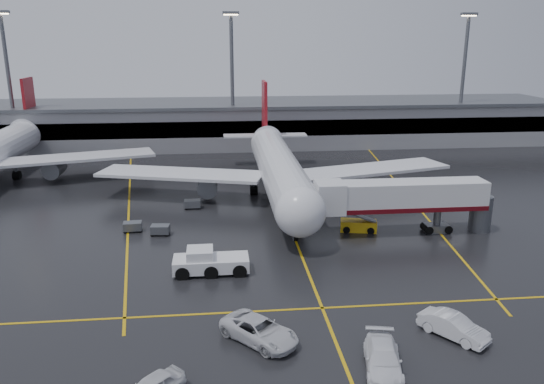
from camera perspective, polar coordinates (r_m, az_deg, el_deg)
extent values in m
plane|color=black|center=(63.83, 1.61, -2.91)|extent=(220.00, 220.00, 0.00)
cube|color=gold|center=(63.83, 1.61, -2.90)|extent=(0.25, 90.00, 0.02)
cube|color=gold|center=(43.88, 5.38, -12.23)|extent=(60.00, 0.25, 0.02)
cube|color=gold|center=(73.85, -15.01, -0.80)|extent=(9.99, 69.35, 0.02)
cube|color=gold|center=(77.33, 13.98, 0.03)|extent=(7.57, 69.64, 0.02)
cube|color=gray|center=(109.42, -1.63, 7.27)|extent=(120.00, 18.00, 8.00)
cube|color=black|center=(100.67, -1.26, 6.79)|extent=(120.00, 0.40, 3.00)
cube|color=#595B60|center=(108.84, -1.65, 9.51)|extent=(122.00, 19.00, 0.60)
cylinder|color=#595B60|center=(108.69, -26.20, 10.12)|extent=(0.70, 0.70, 25.00)
cube|color=#595B60|center=(108.47, -27.06, 16.77)|extent=(3.00, 1.20, 0.50)
cube|color=#FFE5B2|center=(108.46, -27.04, 16.61)|extent=(2.60, 0.90, 0.20)
cylinder|color=#595B60|center=(102.21, -4.27, 11.41)|extent=(0.70, 0.70, 25.00)
cube|color=#595B60|center=(101.97, -4.42, 18.54)|extent=(3.00, 1.20, 0.50)
cube|color=#FFE5B2|center=(101.96, -4.42, 18.37)|extent=(2.60, 0.90, 0.20)
cylinder|color=#595B60|center=(112.84, 19.68, 10.98)|extent=(0.70, 0.70, 25.00)
cube|color=#595B60|center=(112.63, 20.31, 17.40)|extent=(3.00, 1.20, 0.50)
cube|color=#FFE5B2|center=(112.62, 20.30, 17.25)|extent=(2.60, 0.90, 0.20)
cylinder|color=silver|center=(70.28, 0.79, 2.45)|extent=(5.20, 36.00, 5.20)
sphere|color=silver|center=(53.11, 3.03, -2.11)|extent=(5.20, 5.20, 5.20)
cone|color=silver|center=(90.61, -0.74, 5.94)|extent=(4.94, 8.00, 4.94)
cube|color=maroon|center=(90.86, -0.81, 9.09)|extent=(0.50, 5.50, 8.50)
cube|color=silver|center=(90.57, -0.74, 6.06)|extent=(14.00, 3.00, 0.25)
cube|color=silver|center=(72.14, -9.71, 1.92)|extent=(22.80, 11.83, 0.40)
cube|color=silver|center=(74.94, 10.55, 2.41)|extent=(22.80, 11.83, 0.40)
cylinder|color=#595B60|center=(71.37, -6.90, 0.72)|extent=(2.60, 4.50, 2.60)
cylinder|color=#595B60|center=(73.44, 8.08, 1.12)|extent=(2.60, 4.50, 2.60)
cylinder|color=#595B60|center=(56.97, 2.52, -4.23)|extent=(0.56, 0.56, 2.00)
cylinder|color=#595B60|center=(73.69, -1.96, 0.52)|extent=(0.56, 0.56, 2.00)
cylinder|color=#595B60|center=(74.38, 2.97, 0.65)|extent=(0.56, 0.56, 2.00)
cylinder|color=black|center=(57.16, 2.51, -4.75)|extent=(0.40, 1.10, 1.10)
cylinder|color=black|center=(73.81, -1.95, 0.19)|extent=(1.00, 1.40, 1.40)
cylinder|color=black|center=(74.50, 2.96, 0.32)|extent=(1.00, 1.40, 1.40)
cone|color=silver|center=(107.63, -24.37, 6.13)|extent=(4.94, 8.00, 4.94)
cube|color=maroon|center=(107.96, -24.51, 8.78)|extent=(0.50, 5.50, 8.50)
cube|color=silver|center=(107.60, -24.38, 6.24)|extent=(14.00, 3.00, 0.25)
cube|color=silver|center=(86.28, -19.89, 3.51)|extent=(22.80, 11.83, 0.40)
cylinder|color=#595B60|center=(86.55, -22.20, 2.36)|extent=(2.60, 4.50, 2.60)
cylinder|color=#595B60|center=(90.59, -25.62, 1.88)|extent=(0.56, 0.56, 2.00)
cylinder|color=black|center=(90.69, -25.59, 1.61)|extent=(1.00, 1.40, 1.40)
cube|color=silver|center=(59.69, 13.90, -0.31)|extent=(18.00, 3.20, 3.00)
cube|color=#50070E|center=(60.06, 13.81, -1.50)|extent=(18.00, 3.30, 0.50)
cube|color=silver|center=(57.47, 6.17, -0.55)|extent=(3.00, 3.40, 3.30)
cylinder|color=#595B60|center=(61.98, 17.21, -2.77)|extent=(0.80, 0.80, 3.00)
cube|color=#595B60|center=(62.31, 17.13, -3.69)|extent=(2.60, 1.60, 0.90)
cylinder|color=#595B60|center=(63.92, 21.38, -2.13)|extent=(2.40, 2.40, 4.00)
cylinder|color=black|center=(61.90, 16.19, -3.74)|extent=(0.90, 1.80, 0.90)
cylinder|color=black|center=(62.74, 18.06, -3.63)|extent=(0.90, 1.80, 0.90)
cube|color=silver|center=(49.74, -6.52, -7.59)|extent=(6.91, 2.79, 1.18)
cube|color=silver|center=(49.38, -7.71, -6.57)|extent=(2.37, 2.37, 0.98)
cube|color=black|center=(49.38, -7.71, -6.57)|extent=(2.14, 2.14, 0.89)
cylinder|color=black|center=(49.98, -9.47, -8.02)|extent=(1.29, 2.96, 1.28)
cylinder|color=black|center=(49.88, -6.51, -7.95)|extent=(1.29, 2.96, 1.28)
cylinder|color=black|center=(49.90, -3.54, -7.86)|extent=(1.29, 2.96, 1.28)
cube|color=gold|center=(60.59, 9.22, -3.56)|extent=(4.26, 2.51, 1.22)
cube|color=#595B60|center=(60.21, 9.27, -2.52)|extent=(3.97, 1.83, 1.39)
cylinder|color=black|center=(60.64, 7.95, -3.77)|extent=(1.18, 2.01, 0.78)
cylinder|color=black|center=(60.76, 10.46, -3.85)|extent=(1.18, 2.01, 0.78)
imported|color=silver|center=(39.10, -1.35, -14.57)|extent=(6.13, 6.30, 1.67)
imported|color=white|center=(36.88, 11.76, -17.05)|extent=(3.37, 5.96, 1.63)
imported|color=silver|center=(41.69, 18.80, -13.42)|extent=(4.47, 5.11, 1.67)
cube|color=#595B60|center=(59.86, -11.85, -3.91)|extent=(2.11, 1.48, 0.90)
cylinder|color=black|center=(59.73, -12.67, -4.49)|extent=(0.40, 0.20, 0.40)
cylinder|color=black|center=(59.41, -11.16, -4.51)|extent=(0.40, 0.20, 0.40)
cylinder|color=black|center=(60.64, -12.48, -4.16)|extent=(0.40, 0.20, 0.40)
cylinder|color=black|center=(60.33, -10.99, -4.17)|extent=(0.40, 0.20, 0.40)
cube|color=#595B60|center=(61.57, -14.66, -3.53)|extent=(2.08, 1.43, 0.90)
cylinder|color=black|center=(61.34, -15.41, -4.13)|extent=(0.40, 0.20, 0.40)
cylinder|color=black|center=(61.18, -13.92, -4.07)|extent=(0.40, 0.20, 0.40)
cylinder|color=black|center=(62.27, -15.33, -3.82)|extent=(0.40, 0.20, 0.40)
cylinder|color=black|center=(62.12, -13.86, -3.76)|extent=(0.40, 0.20, 0.40)
cube|color=#595B60|center=(68.32, -8.49, -1.22)|extent=(2.02, 1.33, 0.90)
cylinder|color=black|center=(68.02, -9.16, -1.74)|extent=(0.40, 0.20, 0.40)
cylinder|color=black|center=(67.95, -7.82, -1.70)|extent=(0.40, 0.20, 0.40)
cylinder|color=black|center=(68.97, -9.13, -1.49)|extent=(0.40, 0.20, 0.40)
cylinder|color=black|center=(68.91, -7.80, -1.45)|extent=(0.40, 0.20, 0.40)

